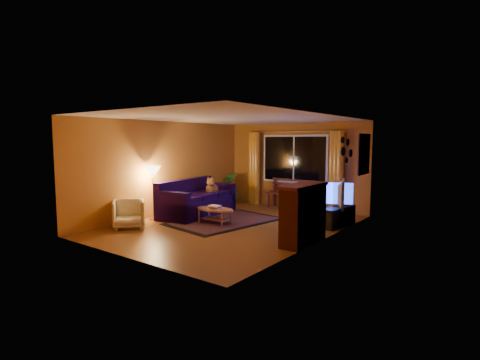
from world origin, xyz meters
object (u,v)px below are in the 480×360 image
Objects in this scene: bench at (290,201)px; tv_console at (337,217)px; sofa at (198,197)px; floor_lamp at (153,193)px; armchair at (129,212)px; coffee_table at (215,216)px.

tv_console is (1.97, -1.32, 0.01)m from bench.
floor_lamp reaches higher than sofa.
floor_lamp is 4.53m from tv_console.
armchair is 0.64× the size of tv_console.
floor_lamp reaches higher than coffee_table.
sofa is 1.22m from coffee_table.
bench is 3.98m from floor_lamp.
coffee_table is (1.54, 0.58, -0.48)m from floor_lamp.
floor_lamp is at bearing -159.35° from coffee_table.
bench is 1.43× the size of coffee_table.
floor_lamp is at bearing -145.33° from tv_console.
coffee_table is (-0.48, -2.82, -0.03)m from bench.
armchair reaches higher than tv_console.
floor_lamp reaches higher than armchair.
armchair is at bearing -75.86° from floor_lamp.
tv_console is at bearing -13.63° from armchair.
bench is 1.33× the size of tv_console.
bench is 2.07× the size of armchair.
coffee_table is at bearing -99.01° from bench.
armchair reaches higher than bench.
armchair is at bearing -104.51° from sofa.
armchair reaches higher than coffee_table.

